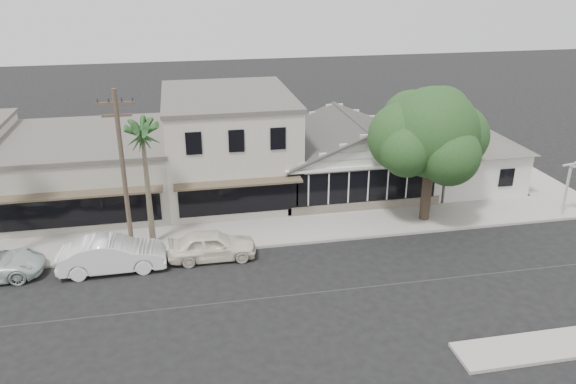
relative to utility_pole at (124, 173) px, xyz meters
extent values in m
plane|color=black|center=(9.00, -5.20, -4.79)|extent=(140.00, 140.00, 0.00)
cube|color=#9E9991|center=(1.00, 1.55, -4.71)|extent=(90.00, 3.50, 0.15)
cube|color=white|center=(14.00, 7.30, -3.29)|extent=(10.00, 8.00, 3.00)
cube|color=black|center=(14.00, 3.24, -3.04)|extent=(8.80, 0.10, 2.00)
cube|color=#60564C|center=(14.00, 3.25, -4.44)|extent=(9.60, 0.18, 0.70)
cube|color=white|center=(22.20, 6.30, -3.29)|extent=(6.00, 6.00, 3.00)
cube|color=white|center=(25.40, 0.10, -3.14)|extent=(0.12, 0.12, 3.30)
cube|color=#B8B2A6|center=(6.00, 8.30, -1.54)|extent=(8.00, 10.00, 6.50)
cube|color=#B0AC9E|center=(-3.00, 8.30, -2.69)|extent=(10.00, 10.00, 4.20)
cylinder|color=brown|center=(0.00, 0.00, -0.29)|extent=(0.24, 0.24, 9.00)
cube|color=brown|center=(0.00, 0.00, 3.51)|extent=(1.80, 0.12, 0.12)
cube|color=brown|center=(0.00, 0.00, 2.91)|extent=(1.40, 0.12, 0.12)
imported|color=white|center=(4.11, -0.89, -4.01)|extent=(4.61, 1.91, 1.56)
imported|color=white|center=(-0.89, -1.11, -3.92)|extent=(5.29, 1.91, 1.74)
cylinder|color=#413427|center=(16.98, 1.33, -3.18)|extent=(0.60, 0.60, 3.22)
sphere|color=#1B3D19|center=(16.98, 1.33, 0.74)|extent=(5.23, 5.23, 5.23)
sphere|color=#1B3D19|center=(18.79, 1.93, 0.24)|extent=(3.82, 3.82, 3.82)
sphere|color=#1B3D19|center=(15.37, 1.73, 0.44)|extent=(4.02, 4.02, 4.02)
sphere|color=#1B3D19|center=(17.39, -0.18, -0.16)|extent=(3.42, 3.42, 3.42)
sphere|color=#1B3D19|center=(16.38, 2.94, 1.04)|extent=(3.62, 3.62, 3.62)
sphere|color=#1B3D19|center=(18.19, 2.74, 1.44)|extent=(3.22, 3.22, 3.22)
sphere|color=#1B3D19|center=(15.17, 0.53, 0.04)|extent=(3.02, 3.02, 3.02)
cone|color=#726651|center=(1.00, 1.29, -1.69)|extent=(0.36, 0.36, 6.20)
camera|label=1|loc=(2.95, -27.25, 9.65)|focal=35.00mm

